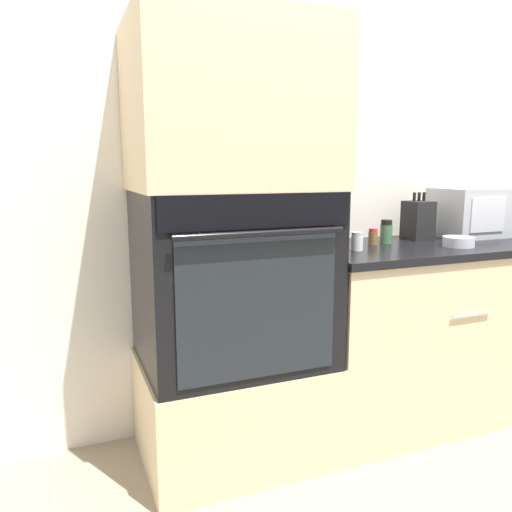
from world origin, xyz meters
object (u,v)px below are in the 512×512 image
condiment_jar_mid (419,231)px  condiment_jar_far (357,242)px  wall_oven (232,277)px  condiment_jar_back (386,232)px  microwave (470,212)px  knife_block (418,220)px  condiment_jar_near (373,237)px  bowl (458,242)px

condiment_jar_mid → condiment_jar_far: (-0.57, -0.28, 0.01)m
wall_oven → condiment_jar_back: (0.83, 0.09, 0.14)m
microwave → condiment_jar_mid: (-0.25, 0.10, -0.10)m
condiment_jar_mid → microwave: bearing=-21.0°
knife_block → condiment_jar_back: (-0.24, -0.07, -0.04)m
condiment_jar_far → condiment_jar_back: 0.29m
knife_block → condiment_jar_near: size_ratio=3.07×
bowl → condiment_jar_near: condiment_jar_near is taller
wall_oven → condiment_jar_mid: wall_oven is taller
wall_oven → microwave: wall_oven is taller
condiment_jar_mid → condiment_jar_far: size_ratio=0.76×
microwave → bowl: bearing=-140.5°
condiment_jar_far → knife_block: bearing=21.9°
microwave → condiment_jar_near: 0.66m
condiment_jar_mid → condiment_jar_back: size_ratio=0.54×
wall_oven → condiment_jar_far: wall_oven is taller
knife_block → condiment_jar_back: bearing=-164.8°
wall_oven → condiment_jar_back: bearing=6.0°
condiment_jar_near → condiment_jar_back: (0.08, 0.01, 0.02)m
wall_oven → bowl: size_ratio=5.25×
condiment_jar_back → condiment_jar_mid: bearing=24.3°
microwave → bowl: 0.42m
bowl → condiment_jar_back: condiment_jar_back is taller
microwave → condiment_jar_near: bearing=-175.0°
wall_oven → bowl: (1.09, -0.12, 0.11)m
wall_oven → bowl: 1.10m
bowl → knife_block: bearing=92.4°
bowl → condiment_jar_far: 0.52m
condiment_jar_near → bowl: bearing=-30.6°
condiment_jar_back → wall_oven: bearing=-174.0°
knife_block → condiment_jar_far: size_ratio=2.90×
condiment_jar_mid → condiment_jar_back: bearing=-155.7°
condiment_jar_near → condiment_jar_back: bearing=7.6°
condiment_jar_far → condiment_jar_back: condiment_jar_back is taller
bowl → condiment_jar_near: 0.39m
condiment_jar_back → knife_block: bearing=15.2°
condiment_jar_far → condiment_jar_mid: bearing=25.9°
condiment_jar_near → knife_block: bearing=13.3°
knife_block → microwave: bearing=-3.6°
condiment_jar_near → condiment_jar_far: size_ratio=0.94×
wall_oven → condiment_jar_mid: size_ratio=11.93×
bowl → condiment_jar_far: condiment_jar_far is taller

